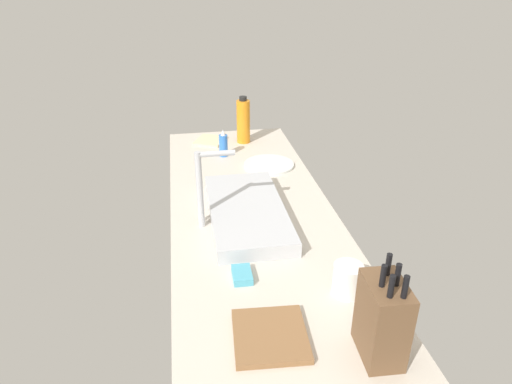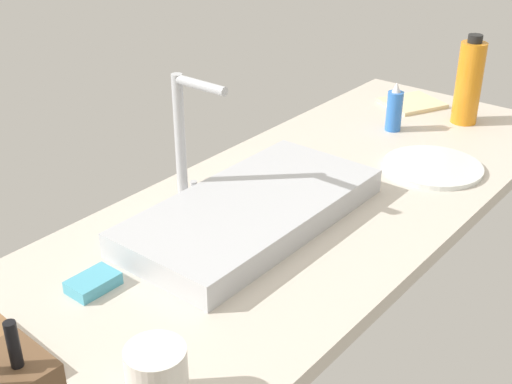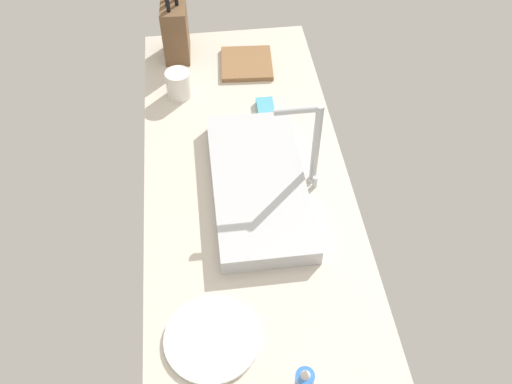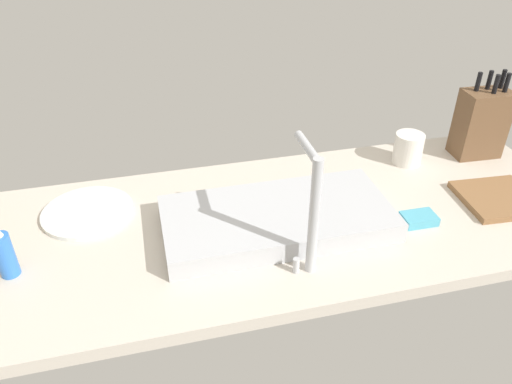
{
  "view_description": "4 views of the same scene",
  "coord_description": "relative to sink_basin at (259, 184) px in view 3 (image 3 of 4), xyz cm",
  "views": [
    {
      "loc": [
        -161.39,
        25.73,
        93.68
      ],
      "look_at": [
        2.67,
        -2.15,
        9.52
      ],
      "focal_mm": 32.26,
      "sensor_mm": 36.0,
      "label": 1
    },
    {
      "loc": [
        -105.71,
        -77.33,
        76.66
      ],
      "look_at": [
        -8.01,
        1.6,
        11.53
      ],
      "focal_mm": 47.87,
      "sensor_mm": 36.0,
      "label": 2
    },
    {
      "loc": [
        106.71,
        -11.87,
        136.7
      ],
      "look_at": [
        -1.96,
        1.65,
        8.89
      ],
      "focal_mm": 39.3,
      "sensor_mm": 36.0,
      "label": 3
    },
    {
      "loc": [
        23.43,
        103.19,
        83.52
      ],
      "look_at": [
        -3.24,
        -3.69,
        10.85
      ],
      "focal_mm": 34.89,
      "sensor_mm": 36.0,
      "label": 4
    }
  ],
  "objects": [
    {
      "name": "faucet",
      "position": [
        -2.83,
        16.27,
        14.85
      ],
      "size": [
        5.5,
        14.41,
        30.1
      ],
      "color": "#B7BABF",
      "rests_on": "countertop_slab"
    },
    {
      "name": "cutting_board",
      "position": [
        -64.2,
        3.49,
        -1.87
      ],
      "size": [
        21.77,
        20.83,
        1.8
      ],
      "primitive_type": "cube",
      "rotation": [
        0.0,
        0.0,
        -0.07
      ],
      "color": "brown",
      "rests_on": "countertop_slab"
    },
    {
      "name": "soap_bottle",
      "position": [
        65.36,
        2.19,
        3.31
      ],
      "size": [
        4.41,
        4.41,
        13.99
      ],
      "color": "blue",
      "rests_on": "countertop_slab"
    },
    {
      "name": "dinner_plate",
      "position": [
        48.68,
        -18.23,
        -2.17
      ],
      "size": [
        24.61,
        24.61,
        1.2
      ],
      "primitive_type": "cylinder",
      "color": "silver",
      "rests_on": "countertop_slab"
    },
    {
      "name": "dish_sponge",
      "position": [
        -37.22,
        7.19,
        -1.57
      ],
      "size": [
        9.08,
        6.13,
        2.4
      ],
      "primitive_type": "cube",
      "rotation": [
        0.0,
        0.0,
        -0.01
      ],
      "color": "#4CA3BC",
      "rests_on": "countertop_slab"
    },
    {
      "name": "sink_basin",
      "position": [
        0.0,
        0.0,
        0.0
      ],
      "size": [
        59.41,
        28.35,
        5.55
      ],
      "primitive_type": "cube",
      "color": "#B7BABF",
      "rests_on": "countertop_slab"
    },
    {
      "name": "coffee_mug",
      "position": [
        -49.65,
        -22.88,
        2.19
      ],
      "size": [
        9.03,
        9.03,
        9.92
      ],
      "primitive_type": "cylinder",
      "color": "silver",
      "rests_on": "countertop_slab"
    },
    {
      "name": "countertop_slab",
      "position": [
        7.27,
        -3.14,
        -4.52
      ],
      "size": [
        191.36,
        65.25,
        3.5
      ],
      "primitive_type": "cube",
      "color": "beige",
      "rests_on": "ground"
    },
    {
      "name": "knife_block",
      "position": [
        -73.88,
        -22.6,
        8.42
      ],
      "size": [
        15.11,
        10.1,
        27.76
      ],
      "rotation": [
        0.0,
        0.0,
        -0.05
      ],
      "color": "brown",
      "rests_on": "countertop_slab"
    }
  ]
}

